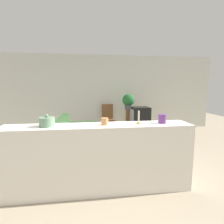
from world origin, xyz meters
TOP-DOWN VIEW (x-y plane):
  - ground_plane at (0.00, 0.00)m, footprint 14.00×14.00m
  - wall_back at (0.00, 3.43)m, footprint 9.00×0.06m
  - couch at (-0.46, 1.37)m, footprint 0.98×1.69m
  - tv_stand at (1.46, 2.29)m, footprint 0.86×0.52m
  - television at (1.45, 2.29)m, footprint 0.55×0.49m
  - wooden_chair at (0.49, 2.98)m, footprint 0.44×0.44m
  - plant_stand at (1.17, 2.74)m, footprint 0.17×0.17m
  - potted_plant at (1.17, 2.74)m, footprint 0.40×0.40m
  - foreground_counter at (0.00, -0.45)m, footprint 2.78×0.44m
  - decorative_bowl at (-0.72, -0.45)m, footprint 0.22×0.22m
  - candle_jar at (0.09, -0.45)m, footprint 0.11×0.11m
  - candlestick at (0.60, -0.45)m, footprint 0.07×0.07m
  - coffee_tin at (0.98, -0.45)m, footprint 0.12×0.12m

SIDE VIEW (x-z plane):
  - ground_plane at x=0.00m, z-range 0.00..0.00m
  - tv_stand at x=1.46m, z-range 0.00..0.43m
  - couch at x=-0.46m, z-range -0.13..0.69m
  - plant_stand at x=1.17m, z-range 0.00..0.83m
  - foreground_counter at x=0.00m, z-range 0.00..1.02m
  - wooden_chair at x=0.49m, z-range 0.04..1.02m
  - television at x=1.45m, z-range 0.43..0.95m
  - candle_jar at x=0.09m, z-range 1.02..1.12m
  - candlestick at x=0.60m, z-range 0.98..1.18m
  - decorative_bowl at x=-0.72m, z-range 1.00..1.18m
  - coffee_tin at x=0.98m, z-range 1.02..1.16m
  - potted_plant at x=1.17m, z-range 0.86..1.37m
  - wall_back at x=0.00m, z-range 0.00..2.70m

